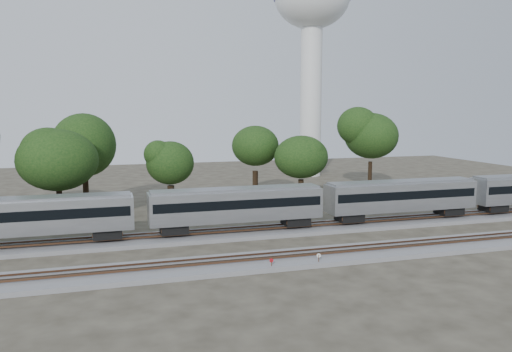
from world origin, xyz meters
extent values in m
plane|color=#383328|center=(0.00, 0.00, 0.00)|extent=(160.00, 160.00, 0.00)
cube|color=slate|center=(0.00, 6.00, 0.20)|extent=(160.00, 5.00, 0.40)
cube|color=brown|center=(0.00, 5.28, 0.66)|extent=(160.00, 0.08, 0.15)
cube|color=brown|center=(0.00, 6.72, 0.66)|extent=(160.00, 0.08, 0.15)
cube|color=slate|center=(0.00, -4.00, 0.20)|extent=(160.00, 5.00, 0.40)
cube|color=brown|center=(0.00, -4.72, 0.66)|extent=(160.00, 0.08, 0.15)
cube|color=brown|center=(0.00, -3.28, 0.66)|extent=(160.00, 0.08, 0.15)
cube|color=silver|center=(-16.64, 6.00, 3.20)|extent=(17.90, 3.09, 3.09)
cube|color=black|center=(-16.64, 6.00, 3.51)|extent=(17.28, 3.14, 0.93)
cube|color=gray|center=(-16.64, 6.00, 4.79)|extent=(17.48, 2.47, 0.36)
cube|color=black|center=(-10.16, 6.00, 1.19)|extent=(2.67, 2.26, 0.93)
cube|color=silver|center=(2.67, 6.00, 3.20)|extent=(17.90, 3.09, 3.09)
cube|color=black|center=(2.67, 6.00, 3.51)|extent=(17.28, 3.14, 0.93)
cube|color=gray|center=(2.67, 6.00, 4.79)|extent=(17.48, 2.47, 0.36)
cube|color=black|center=(-3.81, 6.00, 1.19)|extent=(2.67, 2.26, 0.93)
cube|color=black|center=(9.15, 6.00, 1.19)|extent=(2.67, 2.26, 0.93)
cube|color=silver|center=(21.98, 6.00, 3.20)|extent=(17.90, 3.09, 3.09)
cube|color=black|center=(21.98, 6.00, 3.51)|extent=(17.28, 3.14, 0.93)
cube|color=gray|center=(21.98, 6.00, 4.79)|extent=(17.48, 2.47, 0.36)
cube|color=black|center=(15.50, 6.00, 1.19)|extent=(2.67, 2.26, 0.93)
cube|color=black|center=(28.46, 6.00, 1.19)|extent=(2.67, 2.26, 0.93)
cube|color=black|center=(34.81, 6.00, 1.19)|extent=(2.67, 2.26, 0.93)
cylinder|color=#512D19|center=(2.49, -5.98, 0.45)|extent=(0.06, 0.06, 0.91)
cylinder|color=#B10C19|center=(2.49, -5.98, 0.86)|extent=(0.32, 0.06, 0.32)
cylinder|color=#512D19|center=(6.60, -6.02, 0.50)|extent=(0.07, 0.07, 0.99)
cylinder|color=silver|center=(6.60, -6.02, 0.94)|extent=(0.34, 0.15, 0.35)
cube|color=#512D19|center=(7.11, -5.99, 0.15)|extent=(0.54, 0.38, 0.30)
cylinder|color=silver|center=(28.45, 48.44, 14.54)|extent=(4.15, 4.15, 29.08)
cone|color=silver|center=(28.45, 48.44, 2.08)|extent=(6.65, 6.65, 4.15)
cylinder|color=black|center=(-15.28, 16.21, 1.99)|extent=(0.70, 0.70, 3.98)
ellipsoid|color=black|center=(-15.28, 16.21, 7.38)|extent=(7.50, 7.50, 6.37)
cylinder|color=black|center=(-12.74, 22.92, 2.30)|extent=(0.70, 0.70, 4.61)
ellipsoid|color=black|center=(-12.74, 22.92, 8.56)|extent=(8.69, 8.69, 7.39)
cylinder|color=black|center=(-2.40, 20.08, 1.70)|extent=(0.70, 0.70, 3.39)
ellipsoid|color=black|center=(-2.40, 20.08, 6.30)|extent=(6.40, 6.40, 5.44)
cylinder|color=black|center=(10.38, 25.47, 2.11)|extent=(0.70, 0.70, 4.22)
ellipsoid|color=black|center=(10.38, 25.47, 7.84)|extent=(7.96, 7.96, 6.77)
cylinder|color=black|center=(15.06, 19.43, 1.79)|extent=(0.70, 0.70, 3.58)
ellipsoid|color=black|center=(15.06, 19.43, 6.65)|extent=(6.75, 6.75, 5.74)
cylinder|color=black|center=(30.03, 27.46, 2.39)|extent=(0.70, 0.70, 4.79)
ellipsoid|color=black|center=(30.03, 27.46, 8.90)|extent=(9.03, 9.03, 7.68)
camera|label=1|loc=(-9.72, -42.93, 12.84)|focal=35.00mm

